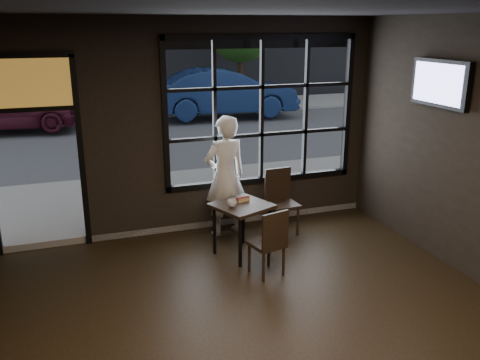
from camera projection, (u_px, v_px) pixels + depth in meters
name	position (u px, v px, depth m)	size (l,w,h in m)	color
ceiling	(285.00, 6.00, 3.83)	(6.00, 7.00, 0.02)	black
window_frame	(262.00, 111.00, 7.79)	(3.06, 0.12, 2.28)	black
stained_transom	(26.00, 83.00, 6.59)	(1.20, 0.06, 0.70)	orange
street_asphalt	(96.00, 86.00, 26.46)	(60.00, 41.00, 0.04)	#545456
cafe_table	(242.00, 229.00, 6.98)	(0.69, 0.69, 0.75)	black
chair_near	(267.00, 242.00, 6.41)	(0.39, 0.39, 0.89)	black
chair_window	(283.00, 203.00, 7.68)	(0.43, 0.43, 0.98)	black
man	(225.00, 176.00, 7.55)	(0.67, 0.44, 1.83)	white
hotdog	(243.00, 199.00, 6.97)	(0.20, 0.08, 0.06)	tan
cup	(232.00, 203.00, 6.77)	(0.12, 0.12, 0.10)	silver
tv	(440.00, 83.00, 6.50)	(0.12, 1.03, 0.60)	black
navy_car	(224.00, 92.00, 16.98)	(1.68, 4.82, 1.59)	navy
maroon_car	(5.00, 106.00, 14.72)	(1.68, 4.17, 1.42)	#481220
tree_left	(9.00, 25.00, 16.79)	(2.53, 2.53, 4.32)	#332114
tree_right	(240.00, 30.00, 18.67)	(2.39, 2.39, 4.09)	#332114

